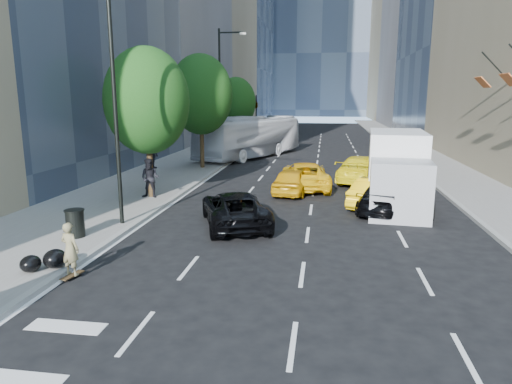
% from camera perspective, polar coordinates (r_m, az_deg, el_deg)
% --- Properties ---
extents(ground, '(160.00, 160.00, 0.00)m').
position_cam_1_polar(ground, '(13.94, 1.63, -9.99)').
color(ground, black).
rests_on(ground, ground).
extents(sidewalk_left, '(6.00, 120.00, 0.15)m').
position_cam_1_polar(sidewalk_left, '(44.42, -5.23, 5.19)').
color(sidewalk_left, slate).
rests_on(sidewalk_left, ground).
extents(sidewalk_right, '(4.00, 120.00, 0.15)m').
position_cam_1_polar(sidewalk_right, '(43.97, 19.66, 4.48)').
color(sidewalk_right, slate).
rests_on(sidewalk_right, ground).
extents(tower_right_far, '(20.00, 24.00, 50.00)m').
position_cam_1_polar(tower_right_far, '(114.45, 20.14, 21.13)').
color(tower_right_far, gray).
rests_on(tower_right_far, ground).
extents(lamp_near, '(2.13, 0.22, 10.00)m').
position_cam_1_polar(lamp_near, '(18.61, -16.90, 13.29)').
color(lamp_near, black).
rests_on(lamp_near, sidewalk_left).
extents(lamp_far, '(2.13, 0.22, 10.00)m').
position_cam_1_polar(lamp_far, '(35.73, -4.25, 12.82)').
color(lamp_far, black).
rests_on(lamp_far, sidewalk_left).
extents(tree_near, '(4.20, 4.20, 7.46)m').
position_cam_1_polar(tree_near, '(23.53, -13.48, 11.01)').
color(tree_near, '#322013').
rests_on(tree_near, sidewalk_left).
extents(tree_mid, '(4.50, 4.50, 7.99)m').
position_cam_1_polar(tree_mid, '(33.03, -6.92, 11.99)').
color(tree_mid, '#322013').
rests_on(tree_mid, sidewalk_left).
extents(tree_far, '(3.90, 3.90, 6.92)m').
position_cam_1_polar(tree_far, '(45.70, -2.50, 11.13)').
color(tree_far, '#322013').
rests_on(tree_far, sidewalk_left).
extents(traffic_signal, '(2.48, 0.53, 5.20)m').
position_cam_1_polar(traffic_signal, '(53.45, 0.03, 10.82)').
color(traffic_signal, black).
rests_on(traffic_signal, sidewalk_left).
extents(skateboarder, '(0.64, 0.49, 1.57)m').
position_cam_1_polar(skateboarder, '(14.25, -22.19, -7.03)').
color(skateboarder, olive).
rests_on(skateboarder, ground).
extents(black_sedan_lincoln, '(3.93, 5.61, 1.42)m').
position_cam_1_polar(black_sedan_lincoln, '(18.58, -2.67, -2.10)').
color(black_sedan_lincoln, black).
rests_on(black_sedan_lincoln, ground).
extents(black_sedan_mercedes, '(2.90, 4.78, 1.30)m').
position_cam_1_polar(black_sedan_mercedes, '(21.50, 15.48, -0.77)').
color(black_sedan_mercedes, black).
rests_on(black_sedan_mercedes, ground).
extents(taxi_a, '(2.15, 4.36, 1.43)m').
position_cam_1_polar(taxi_a, '(24.81, 4.56, 1.43)').
color(taxi_a, '#D6980B').
rests_on(taxi_a, ground).
extents(taxi_b, '(3.16, 4.57, 1.43)m').
position_cam_1_polar(taxi_b, '(22.45, 14.92, -0.05)').
color(taxi_b, yellow).
rests_on(taxi_b, ground).
extents(taxi_c, '(3.11, 5.70, 1.52)m').
position_cam_1_polar(taxi_c, '(26.25, 6.18, 2.07)').
color(taxi_c, yellow).
rests_on(taxi_c, ground).
extents(taxi_d, '(3.77, 6.06, 1.64)m').
position_cam_1_polar(taxi_d, '(28.78, 13.08, 2.81)').
color(taxi_d, yellow).
rests_on(taxi_d, ground).
extents(city_bus, '(7.73, 12.83, 3.53)m').
position_cam_1_polar(city_bus, '(39.65, -0.67, 6.90)').
color(city_bus, white).
rests_on(city_bus, ground).
extents(box_truck, '(3.28, 7.51, 3.50)m').
position_cam_1_polar(box_truck, '(23.04, 17.20, 2.81)').
color(box_truck, silver).
rests_on(box_truck, ground).
extents(pedestrian_a, '(1.00, 0.79, 1.99)m').
position_cam_1_polar(pedestrian_a, '(23.63, -13.10, 1.69)').
color(pedestrian_a, black).
rests_on(pedestrian_a, sidewalk_left).
extents(pedestrian_b, '(1.15, 0.95, 1.83)m').
position_cam_1_polar(pedestrian_b, '(33.39, -12.78, 4.47)').
color(pedestrian_b, black).
rests_on(pedestrian_b, sidewalk_left).
extents(trash_can, '(0.65, 0.65, 0.98)m').
position_cam_1_polar(trash_can, '(17.90, -21.67, -3.72)').
color(trash_can, black).
rests_on(trash_can, sidewalk_left).
extents(garbage_bags, '(1.14, 1.10, 0.56)m').
position_cam_1_polar(garbage_bags, '(15.02, -24.85, -7.79)').
color(garbage_bags, black).
rests_on(garbage_bags, sidewalk_left).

